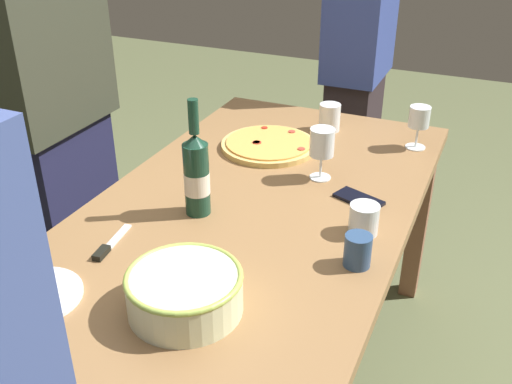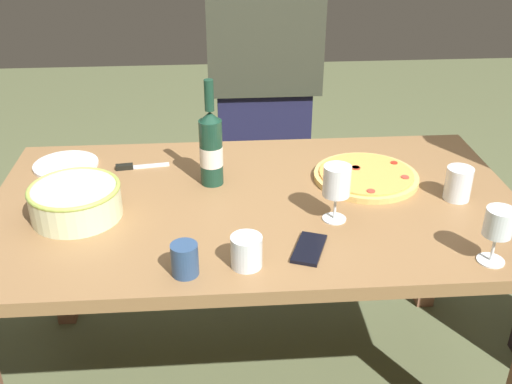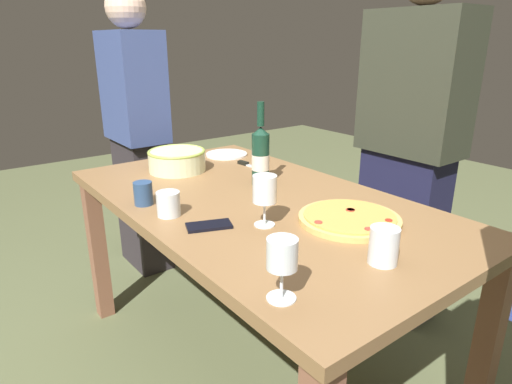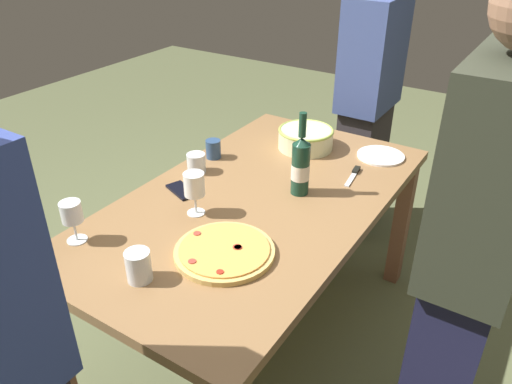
# 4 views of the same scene
# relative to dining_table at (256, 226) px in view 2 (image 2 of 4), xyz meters

# --- Properties ---
(ground_plane) EXTENTS (8.00, 8.00, 0.00)m
(ground_plane) POSITION_rel_dining_table_xyz_m (0.00, 0.00, -0.66)
(ground_plane) COLOR #5C6340
(dining_table) EXTENTS (1.60, 0.90, 0.75)m
(dining_table) POSITION_rel_dining_table_xyz_m (0.00, 0.00, 0.00)
(dining_table) COLOR olive
(dining_table) RESTS_ON ground
(pizza) EXTENTS (0.34, 0.34, 0.03)m
(pizza) POSITION_rel_dining_table_xyz_m (0.36, 0.11, 0.11)
(pizza) COLOR #DCB561
(pizza) RESTS_ON dining_table
(serving_bowl) EXTENTS (0.26, 0.26, 0.10)m
(serving_bowl) POSITION_rel_dining_table_xyz_m (-0.52, -0.06, 0.15)
(serving_bowl) COLOR beige
(serving_bowl) RESTS_ON dining_table
(wine_bottle) EXTENTS (0.07, 0.07, 0.34)m
(wine_bottle) POSITION_rel_dining_table_xyz_m (-0.13, 0.12, 0.22)
(wine_bottle) COLOR #163A2A
(wine_bottle) RESTS_ON dining_table
(wine_glass_near_pizza) EXTENTS (0.07, 0.07, 0.15)m
(wine_glass_near_pizza) POSITION_rel_dining_table_xyz_m (0.58, -0.36, 0.20)
(wine_glass_near_pizza) COLOR white
(wine_glass_near_pizza) RESTS_ON dining_table
(wine_glass_by_bottle) EXTENTS (0.08, 0.08, 0.17)m
(wine_glass_by_bottle) POSITION_rel_dining_table_xyz_m (0.22, -0.13, 0.21)
(wine_glass_by_bottle) COLOR white
(wine_glass_by_bottle) RESTS_ON dining_table
(cup_amber) EXTENTS (0.08, 0.08, 0.08)m
(cup_amber) POSITION_rel_dining_table_xyz_m (-0.05, -0.34, 0.14)
(cup_amber) COLOR white
(cup_amber) RESTS_ON dining_table
(cup_ceramic) EXTENTS (0.08, 0.08, 0.10)m
(cup_ceramic) POSITION_rel_dining_table_xyz_m (0.61, -0.04, 0.14)
(cup_ceramic) COLOR white
(cup_ceramic) RESTS_ON dining_table
(cup_spare) EXTENTS (0.07, 0.07, 0.08)m
(cup_spare) POSITION_rel_dining_table_xyz_m (-0.20, -0.36, 0.14)
(cup_spare) COLOR navy
(cup_spare) RESTS_ON dining_table
(side_plate) EXTENTS (0.21, 0.21, 0.01)m
(side_plate) POSITION_rel_dining_table_xyz_m (-0.62, 0.28, 0.10)
(side_plate) COLOR white
(side_plate) RESTS_ON dining_table
(cell_phone) EXTENTS (0.12, 0.16, 0.01)m
(cell_phone) POSITION_rel_dining_table_xyz_m (0.12, -0.28, 0.10)
(cell_phone) COLOR black
(cell_phone) RESTS_ON dining_table
(pizza_knife) EXTENTS (0.18, 0.05, 0.02)m
(pizza_knife) POSITION_rel_dining_table_xyz_m (-0.39, 0.25, 0.10)
(pizza_knife) COLOR silver
(pizza_knife) RESTS_ON dining_table
(person_guest_right) EXTENTS (0.46, 0.24, 1.68)m
(person_guest_right) POSITION_rel_dining_table_xyz_m (0.09, 0.82, 0.19)
(person_guest_right) COLOR #1C1C3B
(person_guest_right) RESTS_ON ground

